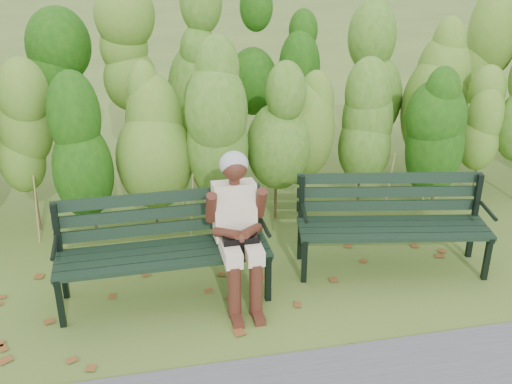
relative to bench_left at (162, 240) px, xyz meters
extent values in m
plane|color=#455A25|center=(0.86, -0.07, -0.51)|extent=(80.00, 80.00, 0.00)
cylinder|color=#47381E|center=(-1.29, 1.23, -0.11)|extent=(0.03, 0.03, 0.80)
ellipsoid|color=#386D18|center=(-1.29, 1.23, 0.53)|extent=(0.64, 0.64, 1.44)
cylinder|color=#47381E|center=(-0.67, 1.23, -0.11)|extent=(0.03, 0.03, 0.80)
ellipsoid|color=#386D18|center=(-0.67, 1.23, 0.53)|extent=(0.64, 0.64, 1.44)
cylinder|color=#47381E|center=(-0.06, 1.23, -0.11)|extent=(0.03, 0.03, 0.80)
ellipsoid|color=#386D18|center=(-0.06, 1.23, 0.53)|extent=(0.64, 0.64, 1.44)
cylinder|color=#47381E|center=(0.55, 1.23, -0.11)|extent=(0.03, 0.03, 0.80)
ellipsoid|color=#386D18|center=(0.55, 1.23, 0.53)|extent=(0.64, 0.64, 1.44)
cylinder|color=#47381E|center=(1.16, 1.23, -0.11)|extent=(0.03, 0.03, 0.80)
ellipsoid|color=#386D18|center=(1.16, 1.23, 0.53)|extent=(0.64, 0.64, 1.44)
cylinder|color=#47381E|center=(1.77, 1.23, -0.11)|extent=(0.03, 0.03, 0.80)
ellipsoid|color=#386D18|center=(1.77, 1.23, 0.53)|extent=(0.64, 0.64, 1.44)
cylinder|color=#47381E|center=(2.38, 1.23, -0.11)|extent=(0.03, 0.03, 0.80)
ellipsoid|color=#386D18|center=(2.38, 1.23, 0.53)|extent=(0.64, 0.64, 1.44)
cylinder|color=#47381E|center=(3.00, 1.23, -0.11)|extent=(0.03, 0.03, 0.80)
ellipsoid|color=#386D18|center=(3.00, 1.23, 0.53)|extent=(0.64, 0.64, 1.44)
cylinder|color=#47381E|center=(3.61, 1.23, -0.11)|extent=(0.03, 0.03, 0.80)
ellipsoid|color=#386D18|center=(3.61, 1.23, 0.53)|extent=(0.64, 0.64, 1.44)
cylinder|color=#47381E|center=(-1.06, 2.23, 0.04)|extent=(0.04, 0.04, 1.10)
ellipsoid|color=#16450E|center=(-1.06, 2.23, 0.92)|extent=(0.70, 0.70, 1.98)
cylinder|color=#47381E|center=(-0.30, 2.23, 0.04)|extent=(0.04, 0.04, 1.10)
ellipsoid|color=#16450E|center=(-0.30, 2.23, 0.92)|extent=(0.70, 0.70, 1.98)
cylinder|color=#47381E|center=(0.47, 2.23, 0.04)|extent=(0.04, 0.04, 1.10)
ellipsoid|color=#16450E|center=(0.47, 2.23, 0.92)|extent=(0.70, 0.70, 1.98)
cylinder|color=#47381E|center=(1.24, 2.23, 0.04)|extent=(0.04, 0.04, 1.10)
ellipsoid|color=#16450E|center=(1.24, 2.23, 0.92)|extent=(0.70, 0.70, 1.98)
cylinder|color=#47381E|center=(2.01, 2.23, 0.04)|extent=(0.04, 0.04, 1.10)
ellipsoid|color=#16450E|center=(2.01, 2.23, 0.92)|extent=(0.70, 0.70, 1.98)
cylinder|color=#47381E|center=(2.78, 2.23, 0.04)|extent=(0.04, 0.04, 1.10)
ellipsoid|color=#16450E|center=(2.78, 2.23, 0.92)|extent=(0.70, 0.70, 1.98)
cylinder|color=#47381E|center=(3.54, 2.23, 0.04)|extent=(0.04, 0.04, 1.10)
ellipsoid|color=#16450E|center=(3.54, 2.23, 0.92)|extent=(0.70, 0.70, 1.98)
cylinder|color=#47381E|center=(4.31, 2.23, 0.04)|extent=(0.04, 0.04, 1.10)
ellipsoid|color=#16450E|center=(4.31, 2.23, 0.92)|extent=(0.70, 0.70, 1.98)
cube|color=brown|center=(-0.04, 0.87, -0.51)|extent=(0.09, 0.07, 0.01)
cube|color=brown|center=(-0.41, -0.18, -0.51)|extent=(0.11, 0.10, 0.01)
cube|color=brown|center=(3.26, 0.44, -0.51)|extent=(0.11, 0.11, 0.01)
cube|color=brown|center=(-0.49, -0.45, -0.51)|extent=(0.10, 0.11, 0.01)
cube|color=brown|center=(1.13, 0.87, -0.51)|extent=(0.11, 0.09, 0.01)
cube|color=brown|center=(-0.38, -0.37, -0.51)|extent=(0.11, 0.11, 0.01)
cube|color=brown|center=(-0.47, 0.40, -0.51)|extent=(0.11, 0.11, 0.01)
cube|color=brown|center=(1.42, -0.79, -0.51)|extent=(0.07, 0.09, 0.01)
cube|color=brown|center=(-0.01, -0.92, -0.51)|extent=(0.11, 0.11, 0.01)
cube|color=brown|center=(-0.91, -0.51, -0.51)|extent=(0.10, 0.11, 0.01)
cube|color=brown|center=(2.83, 0.45, -0.51)|extent=(0.10, 0.11, 0.01)
cube|color=brown|center=(0.33, -0.70, -0.51)|extent=(0.10, 0.08, 0.01)
cube|color=brown|center=(0.32, 0.93, -0.51)|extent=(0.11, 0.10, 0.01)
cube|color=brown|center=(0.49, 0.77, -0.51)|extent=(0.11, 0.11, 0.01)
cube|color=brown|center=(1.42, -0.91, -0.51)|extent=(0.07, 0.09, 0.01)
cube|color=brown|center=(0.24, 0.68, -0.51)|extent=(0.11, 0.11, 0.01)
cube|color=brown|center=(-0.41, -0.59, -0.51)|extent=(0.10, 0.11, 0.01)
cube|color=brown|center=(0.92, -0.50, -0.51)|extent=(0.11, 0.11, 0.01)
cube|color=brown|center=(2.86, -0.17, -0.51)|extent=(0.11, 0.11, 0.01)
cube|color=brown|center=(2.42, -1.26, -0.51)|extent=(0.11, 0.11, 0.01)
cube|color=brown|center=(-1.01, -0.92, -0.51)|extent=(0.11, 0.11, 0.01)
cube|color=brown|center=(0.95, 0.37, -0.51)|extent=(0.08, 0.10, 0.01)
cube|color=brown|center=(-0.38, -1.03, -0.51)|extent=(0.10, 0.09, 0.01)
cube|color=brown|center=(2.22, -0.57, -0.51)|extent=(0.11, 0.11, 0.01)
cube|color=brown|center=(2.94, 0.33, -0.51)|extent=(0.11, 0.09, 0.01)
cube|color=brown|center=(0.79, -0.86, -0.51)|extent=(0.11, 0.11, 0.01)
cube|color=brown|center=(2.71, -0.71, -0.51)|extent=(0.08, 0.10, 0.01)
cube|color=brown|center=(1.73, -0.93, -0.51)|extent=(0.10, 0.08, 0.01)
cube|color=brown|center=(-0.17, -0.76, -0.51)|extent=(0.11, 0.11, 0.01)
cube|color=brown|center=(0.58, 0.42, -0.51)|extent=(0.10, 0.11, 0.01)
cube|color=brown|center=(3.32, 0.22, -0.51)|extent=(0.11, 0.11, 0.01)
cube|color=brown|center=(-1.35, 0.44, -0.51)|extent=(0.11, 0.11, 0.01)
cube|color=black|center=(0.00, -0.29, -0.08)|extent=(1.75, 0.13, 0.04)
cube|color=black|center=(0.00, -0.17, -0.08)|extent=(1.75, 0.13, 0.04)
cube|color=black|center=(0.00, -0.05, -0.08)|extent=(1.75, 0.13, 0.04)
cube|color=black|center=(0.00, 0.08, -0.08)|extent=(1.75, 0.13, 0.04)
cube|color=black|center=(0.00, 0.17, 0.03)|extent=(1.75, 0.08, 0.10)
cube|color=black|center=(0.00, 0.18, 0.16)|extent=(1.75, 0.08, 0.10)
cube|color=black|center=(0.00, 0.19, 0.30)|extent=(1.75, 0.08, 0.10)
cube|color=black|center=(-0.83, -0.31, -0.30)|extent=(0.05, 0.05, 0.44)
cube|color=black|center=(-0.84, 0.11, -0.08)|extent=(0.05, 0.05, 0.87)
cube|color=black|center=(-0.83, -0.12, -0.10)|extent=(0.05, 0.49, 0.04)
cylinder|color=black|center=(-0.83, -0.17, 0.12)|extent=(0.04, 0.36, 0.03)
cube|color=black|center=(0.84, -0.29, -0.30)|extent=(0.05, 0.05, 0.44)
cube|color=black|center=(0.83, 0.13, -0.08)|extent=(0.05, 0.05, 0.87)
cube|color=black|center=(0.83, -0.10, -0.10)|extent=(0.05, 0.49, 0.04)
cylinder|color=black|center=(0.84, -0.14, 0.12)|extent=(0.04, 0.36, 0.03)
cube|color=black|center=(2.01, -0.21, -0.09)|extent=(1.69, 0.41, 0.04)
cube|color=black|center=(2.03, -0.10, -0.09)|extent=(1.69, 0.41, 0.04)
cube|color=black|center=(2.06, 0.02, -0.09)|extent=(1.69, 0.41, 0.04)
cube|color=black|center=(2.08, 0.13, -0.09)|extent=(1.69, 0.41, 0.04)
cube|color=black|center=(2.09, 0.22, 0.01)|extent=(1.68, 0.36, 0.10)
cube|color=black|center=(2.10, 0.23, 0.15)|extent=(1.68, 0.36, 0.10)
cube|color=black|center=(2.10, 0.25, 0.28)|extent=(1.68, 0.36, 0.10)
cube|color=black|center=(1.21, -0.08, -0.30)|extent=(0.05, 0.05, 0.42)
cube|color=black|center=(1.29, 0.32, -0.09)|extent=(0.05, 0.05, 0.85)
cube|color=black|center=(1.25, 0.11, -0.11)|extent=(0.13, 0.47, 0.04)
cylinder|color=black|center=(1.24, 0.06, 0.10)|extent=(0.10, 0.35, 0.03)
cube|color=black|center=(2.81, -0.37, -0.30)|extent=(0.05, 0.05, 0.42)
cube|color=black|center=(2.88, 0.03, -0.09)|extent=(0.05, 0.05, 0.85)
cube|color=black|center=(2.84, -0.19, -0.11)|extent=(0.13, 0.47, 0.04)
cylinder|color=black|center=(2.83, -0.23, 0.10)|extent=(0.10, 0.35, 0.03)
cube|color=beige|center=(0.52, -0.30, 0.01)|extent=(0.14, 0.41, 0.13)
cube|color=beige|center=(0.70, -0.30, 0.01)|extent=(0.14, 0.41, 0.13)
cylinder|color=#442015|center=(0.52, -0.47, -0.28)|extent=(0.11, 0.11, 0.48)
cylinder|color=#442015|center=(0.70, -0.47, -0.28)|extent=(0.11, 0.11, 0.48)
cube|color=#442015|center=(0.52, -0.55, -0.48)|extent=(0.09, 0.20, 0.06)
cube|color=#442015|center=(0.70, -0.54, -0.48)|extent=(0.09, 0.20, 0.06)
cube|color=beige|center=(0.60, -0.04, 0.23)|extent=(0.35, 0.25, 0.50)
cylinder|color=#442015|center=(0.60, -0.06, 0.50)|extent=(0.09, 0.09, 0.10)
sphere|color=#442015|center=(0.61, -0.07, 0.62)|extent=(0.20, 0.20, 0.20)
ellipsoid|color=gray|center=(0.60, -0.04, 0.65)|extent=(0.24, 0.22, 0.21)
cylinder|color=#442015|center=(0.40, -0.12, 0.32)|extent=(0.09, 0.20, 0.30)
cylinder|color=#442015|center=(0.81, -0.12, 0.32)|extent=(0.09, 0.20, 0.30)
cylinder|color=#442015|center=(0.51, -0.25, 0.14)|extent=(0.23, 0.25, 0.13)
cylinder|color=#442015|center=(0.71, -0.24, 0.14)|extent=(0.22, 0.26, 0.13)
sphere|color=#442015|center=(0.61, -0.30, 0.12)|extent=(0.11, 0.11, 0.11)
cube|color=black|center=(0.61, -0.29, 0.05)|extent=(0.29, 0.12, 0.16)
camera|label=1|loc=(-0.14, -4.44, 2.39)|focal=42.00mm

